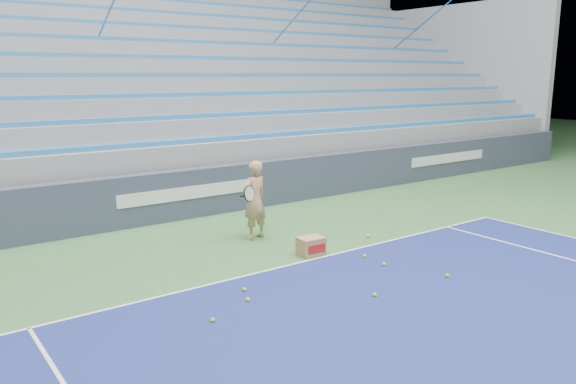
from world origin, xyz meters
The scene contains 12 objects.
sponsor_barrier centered at (0.00, 15.88, 0.55)m, with size 30.00×0.32×1.10m.
bleachers centered at (0.00, 21.60, 2.36)m, with size 31.00×9.15×7.30m.
tennis_player centered at (0.38, 13.58, 0.78)m, with size 0.92×0.86×1.55m.
ball_box centered at (0.63, 12.11, 0.17)m, with size 0.47×0.37×0.33m.
tennis_ball_0 centered at (1.26, 10.93, 0.03)m, with size 0.07×0.07×0.07m, color #B4DB2C.
tennis_ball_1 centered at (0.18, 10.05, 0.03)m, with size 0.07×0.07×0.07m, color #B4DB2C.
tennis_ball_2 centered at (-1.41, 10.99, 0.03)m, with size 0.07×0.07×0.07m, color #B4DB2C.
tennis_ball_3 centered at (1.68, 9.94, 0.03)m, with size 0.07×0.07×0.07m, color #B4DB2C.
tennis_ball_4 centered at (-2.14, 10.68, 0.03)m, with size 0.07×0.07×0.07m, color #B4DB2C.
tennis_ball_5 centered at (1.30, 11.44, 0.03)m, with size 0.07×0.07×0.07m, color #B4DB2C.
tennis_ball_6 centered at (-1.24, 11.35, 0.03)m, with size 0.07×0.07×0.07m, color #B4DB2C.
tennis_ball_7 centered at (2.24, 12.32, 0.03)m, with size 0.07×0.07×0.07m, color #B4DB2C.
Camera 1 is at (-5.35, 4.61, 3.16)m, focal length 35.00 mm.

